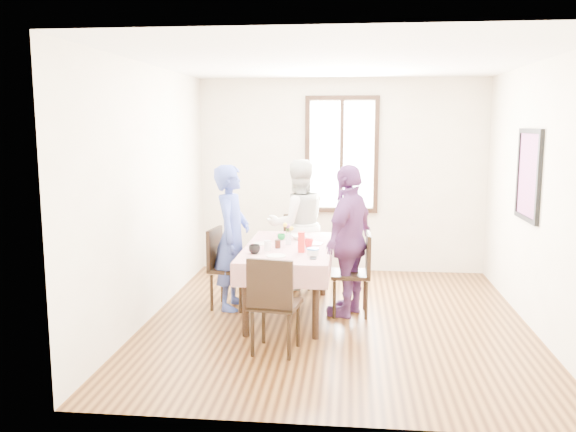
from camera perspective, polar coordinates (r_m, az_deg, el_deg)
The scene contains 31 objects.
ground at distance 6.48m, azimuth 4.62°, elevation -9.93°, with size 4.50×4.50×0.00m, color #331A0A.
back_wall at distance 8.42m, azimuth 5.13°, elevation 3.83°, with size 4.00×4.00×0.00m, color beige.
right_wall at distance 6.46m, azimuth 22.82°, elevation 1.63°, with size 4.50×4.50×0.00m, color beige.
window_frame at distance 8.38m, azimuth 5.15°, elevation 5.86°, with size 1.02×0.06×1.62m, color black.
window_pane at distance 8.39m, azimuth 5.15°, elevation 5.86°, with size 0.90×0.02×1.50m, color white.
art_poster at distance 6.72m, azimuth 22.03°, elevation 3.65°, with size 0.04×0.76×0.96m, color red.
dining_table at distance 6.59m, azimuth 0.05°, elevation -6.17°, with size 0.81×1.63×0.75m, color black.
tablecloth at distance 6.50m, azimuth 0.05°, elevation -2.93°, with size 0.93×1.75×0.01m, color #610008.
chair_left at distance 6.81m, azimuth -5.50°, elevation -5.01°, with size 0.42×0.42×0.91m, color black.
chair_right at distance 6.58m, azimuth 5.97°, elevation -5.52°, with size 0.42×0.42×0.91m, color black.
chair_far at distance 7.65m, azimuth 0.92°, elevation -3.43°, with size 0.42×0.42×0.91m, color black.
chair_near at distance 5.50m, azimuth -1.18°, elevation -8.38°, with size 0.42×0.42×0.91m, color black.
person_left at distance 6.73m, azimuth -5.39°, elevation -2.04°, with size 0.59×0.39×1.63m, color #354493.
person_far at distance 7.56m, azimuth 0.91°, elevation -0.77°, with size 0.80×0.62×1.64m, color beige.
person_right at distance 6.50m, azimuth 5.87°, elevation -2.34°, with size 0.97×0.40×1.65m, color #63336B.
mug_black at distance 6.12m, azimuth -3.22°, elevation -3.19°, with size 0.12×0.12×0.09m, color black.
mug_flag at distance 6.40m, azimuth 1.98°, elevation -2.63°, with size 0.10×0.10×0.10m, color red.
mug_green at distance 6.82m, azimuth -0.64°, elevation -2.02°, with size 0.09×0.09×0.07m, color #0C7226.
serving_bowl at distance 6.87m, azimuth 1.12°, elevation -2.05°, with size 0.19×0.19×0.05m, color white.
juice_carton at distance 6.17m, azimuth 1.29°, elevation -2.52°, with size 0.07×0.07×0.21m, color red.
butter_tub at distance 6.06m, azimuth 2.40°, elevation -3.47°, with size 0.12×0.12×0.06m, color white.
jam_jar at distance 6.38m, azimuth -0.99°, elevation -2.69°, with size 0.06×0.06×0.09m, color black.
drinking_glass at distance 6.27m, azimuth -1.99°, elevation -2.83°, with size 0.07×0.07×0.11m, color silver.
smartphone at distance 5.91m, azimuth 2.42°, elevation -4.03°, with size 0.06×0.13×0.01m, color black.
flower_vase at distance 6.56m, azimuth 0.03°, elevation -2.23°, with size 0.06×0.06×0.12m, color silver.
plate_left at distance 6.60m, azimuth -2.38°, elevation -2.64°, with size 0.20×0.20×0.01m, color white.
plate_right at distance 6.59m, azimuth 2.42°, elevation -2.67°, with size 0.20×0.20×0.01m, color white.
plate_far at distance 7.13m, azimuth 0.43°, elevation -1.77°, with size 0.20×0.20×0.01m, color white.
plate_near at distance 5.99m, azimuth -1.13°, elevation -3.84°, with size 0.20×0.20×0.01m, color white.
butter_lid at distance 6.05m, azimuth 2.40°, elevation -3.15°, with size 0.12×0.12×0.01m, color blue.
flower_bunch at distance 6.54m, azimuth 0.03°, elevation -1.28°, with size 0.09×0.09×0.10m, color yellow, non-canonical shape.
Camera 1 is at (0.13, -6.14, 2.09)m, focal length 37.20 mm.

